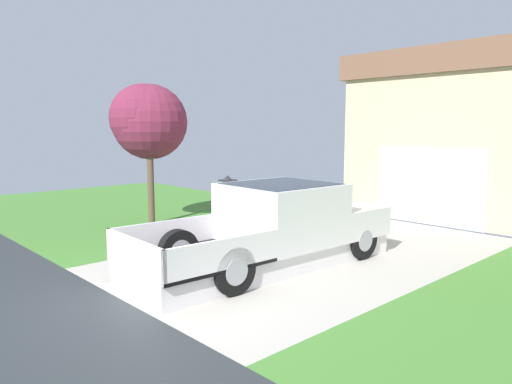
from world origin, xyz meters
The scene contains 4 objects.
pickup_truck centered at (-0.08, 3.30, 0.71)m, with size 2.20×5.59×1.60m.
person_with_hat centered at (-1.57, 3.21, 0.94)m, with size 0.49×0.43×1.66m.
handbag centered at (-1.47, 3.04, 0.11)m, with size 0.34×0.18×0.39m.
front_yard_tree centered at (-5.57, 3.62, 2.89)m, with size 2.11×2.16×3.91m.
Camera 1 is at (6.41, -3.39, 2.67)m, focal length 33.62 mm.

